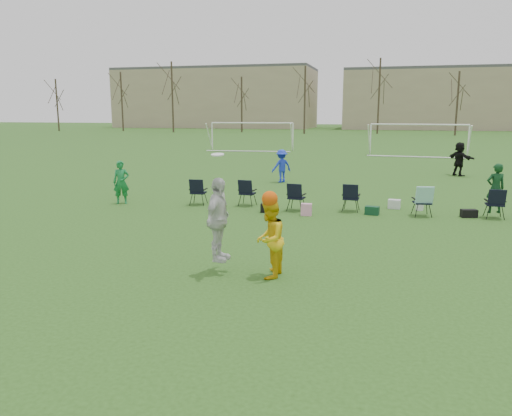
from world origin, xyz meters
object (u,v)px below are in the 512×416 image
(goal_left, at_px, (252,128))
(goal_mid, at_px, (419,131))
(fielder_black, at_px, (459,159))
(center_contest, at_px, (244,229))
(fielder_blue, at_px, (282,166))
(fielder_green_near, at_px, (121,182))

(goal_left, bearing_deg, goal_mid, -13.13)
(fielder_black, xyz_separation_m, goal_left, (-15.48, 14.66, 1.02))
(center_contest, height_order, goal_mid, center_contest)
(fielder_blue, height_order, goal_mid, goal_mid)
(fielder_black, xyz_separation_m, goal_mid, (-1.48, 12.66, 1.02))
(goal_mid, bearing_deg, fielder_green_near, -111.47)
(fielder_black, bearing_deg, center_contest, 122.47)
(fielder_blue, height_order, fielder_black, fielder_black)
(fielder_black, relative_size, center_contest, 0.71)
(goal_left, xyz_separation_m, goal_mid, (14.00, -2.00, 0.00))
(fielder_green_near, height_order, fielder_blue, fielder_green_near)
(fielder_blue, distance_m, fielder_black, 9.94)
(fielder_blue, xyz_separation_m, goal_left, (-6.83, 19.54, 1.13))
(fielder_black, height_order, goal_left, goal_left)
(fielder_black, height_order, goal_mid, goal_mid)
(fielder_blue, relative_size, center_contest, 0.62)
(center_contest, bearing_deg, fielder_blue, 98.78)
(fielder_black, bearing_deg, goal_mid, -31.81)
(fielder_blue, bearing_deg, goal_mid, -154.90)
(fielder_blue, xyz_separation_m, center_contest, (2.15, -13.95, 0.21))
(goal_mid, bearing_deg, center_contest, -95.05)
(fielder_black, bearing_deg, fielder_green_near, 93.74)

